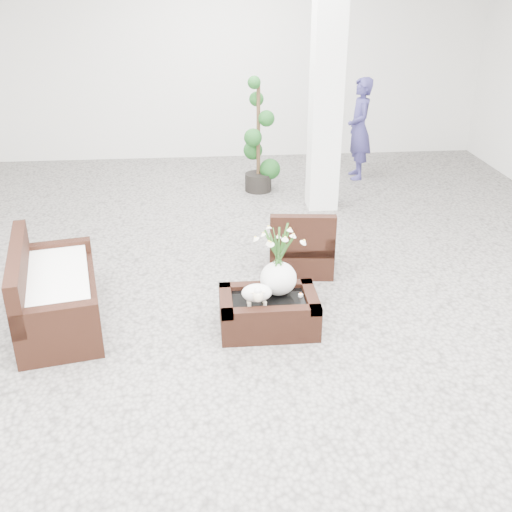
{
  "coord_description": "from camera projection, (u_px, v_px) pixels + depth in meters",
  "views": [
    {
      "loc": [
        -0.47,
        -5.22,
        3.05
      ],
      "look_at": [
        0.0,
        -0.1,
        0.62
      ],
      "focal_mm": 42.37,
      "sensor_mm": 36.0,
      "label": 1
    }
  ],
  "objects": [
    {
      "name": "loveseat",
      "position": [
        56.0,
        285.0,
        5.64
      ],
      "size": [
        1.0,
        1.61,
        0.8
      ],
      "primitive_type": "cube",
      "rotation": [
        0.0,
        0.0,
        1.77
      ],
      "color": "black",
      "rests_on": "ground"
    },
    {
      "name": "planter_narcissus",
      "position": [
        279.0,
        255.0,
        5.49
      ],
      "size": [
        0.44,
        0.44,
        0.8
      ],
      "primitive_type": null,
      "color": "white",
      "rests_on": "coffee_table"
    },
    {
      "name": "topiary",
      "position": [
        258.0,
        136.0,
        8.91
      ],
      "size": [
        0.45,
        0.45,
        1.68
      ],
      "primitive_type": null,
      "color": "#154216",
      "rests_on": "ground"
    },
    {
      "name": "sheep_figurine",
      "position": [
        257.0,
        295.0,
        5.42
      ],
      "size": [
        0.28,
        0.23,
        0.21
      ],
      "primitive_type": "ellipsoid",
      "color": "white",
      "rests_on": "coffee_table"
    },
    {
      "name": "armchair",
      "position": [
        301.0,
        238.0,
        6.69
      ],
      "size": [
        0.76,
        0.74,
        0.74
      ],
      "primitive_type": "cube",
      "rotation": [
        0.0,
        0.0,
        3.03
      ],
      "color": "black",
      "rests_on": "ground"
    },
    {
      "name": "ground",
      "position": [
        255.0,
        308.0,
        6.04
      ],
      "size": [
        11.0,
        11.0,
        0.0
      ],
      "primitive_type": "plane",
      "color": "gray",
      "rests_on": "ground"
    },
    {
      "name": "shopper",
      "position": [
        359.0,
        129.0,
        9.53
      ],
      "size": [
        0.4,
        0.59,
        1.59
      ],
      "primitive_type": "imported",
      "rotation": [
        0.0,
        0.0,
        -1.6
      ],
      "color": "navy",
      "rests_on": "ground"
    },
    {
      "name": "tealight",
      "position": [
        301.0,
        295.0,
        5.6
      ],
      "size": [
        0.04,
        0.04,
        0.03
      ],
      "primitive_type": "cylinder",
      "color": "white",
      "rests_on": "coffee_table"
    },
    {
      "name": "coffee_table",
      "position": [
        269.0,
        313.0,
        5.63
      ],
      "size": [
        0.9,
        0.6,
        0.31
      ],
      "primitive_type": "cube",
      "color": "black",
      "rests_on": "ground"
    },
    {
      "name": "column",
      "position": [
        327.0,
        81.0,
        7.91
      ],
      "size": [
        0.4,
        0.4,
        3.5
      ],
      "primitive_type": "cube",
      "color": "white",
      "rests_on": "ground"
    }
  ]
}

